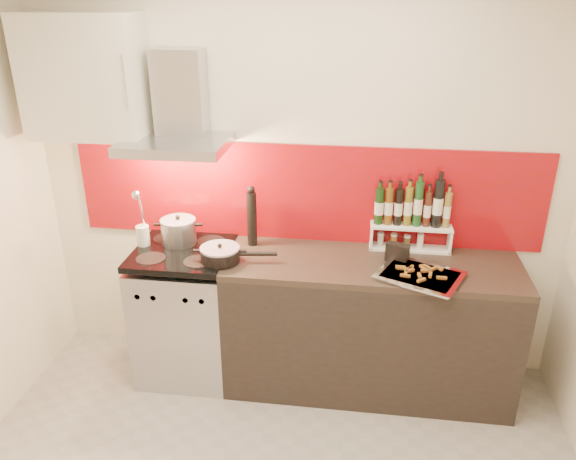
# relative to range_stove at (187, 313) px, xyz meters

# --- Properties ---
(back_wall) EXTENTS (3.40, 0.02, 2.60)m
(back_wall) POSITION_rel_range_stove_xyz_m (0.70, 0.30, 0.86)
(back_wall) COLOR silver
(back_wall) RESTS_ON ground
(backsplash) EXTENTS (3.00, 0.02, 0.64)m
(backsplash) POSITION_rel_range_stove_xyz_m (0.75, 0.29, 0.78)
(backsplash) COLOR maroon
(backsplash) RESTS_ON back_wall
(range_stove) EXTENTS (0.60, 0.60, 0.91)m
(range_stove) POSITION_rel_range_stove_xyz_m (0.00, 0.00, 0.00)
(range_stove) COLOR #B7B7BA
(range_stove) RESTS_ON ground
(counter) EXTENTS (1.80, 0.60, 0.90)m
(counter) POSITION_rel_range_stove_xyz_m (1.20, 0.00, 0.01)
(counter) COLOR black
(counter) RESTS_ON ground
(range_hood) EXTENTS (0.62, 0.50, 0.61)m
(range_hood) POSITION_rel_range_stove_xyz_m (0.00, 0.14, 1.30)
(range_hood) COLOR #B7B7BA
(range_hood) RESTS_ON back_wall
(upper_cabinet) EXTENTS (0.70, 0.35, 0.72)m
(upper_cabinet) POSITION_rel_range_stove_xyz_m (-0.55, 0.13, 1.51)
(upper_cabinet) COLOR silver
(upper_cabinet) RESTS_ON back_wall
(stock_pot) EXTENTS (0.23, 0.23, 0.19)m
(stock_pot) POSITION_rel_range_stove_xyz_m (-0.04, 0.09, 0.55)
(stock_pot) COLOR #B7B7BA
(stock_pot) RESTS_ON range_stove
(saute_pan) EXTENTS (0.47, 0.24, 0.11)m
(saute_pan) POSITION_rel_range_stove_xyz_m (0.29, -0.11, 0.51)
(saute_pan) COLOR black
(saute_pan) RESTS_ON range_stove
(utensil_jar) EXTENTS (0.08, 0.13, 0.40)m
(utensil_jar) POSITION_rel_range_stove_xyz_m (-0.26, 0.03, 0.58)
(utensil_jar) COLOR silver
(utensil_jar) RESTS_ON range_stove
(pepper_mill) EXTENTS (0.06, 0.06, 0.40)m
(pepper_mill) POSITION_rel_range_stove_xyz_m (0.43, 0.16, 0.65)
(pepper_mill) COLOR black
(pepper_mill) RESTS_ON counter
(step_shelf) EXTENTS (0.51, 0.14, 0.47)m
(step_shelf) POSITION_rel_range_stove_xyz_m (1.43, 0.23, 0.67)
(step_shelf) COLOR white
(step_shelf) RESTS_ON counter
(caddy_box) EXTENTS (0.15, 0.11, 0.12)m
(caddy_box) POSITION_rel_range_stove_xyz_m (1.34, 0.03, 0.52)
(caddy_box) COLOR black
(caddy_box) RESTS_ON counter
(baking_tray) EXTENTS (0.56, 0.51, 0.03)m
(baking_tray) POSITION_rel_range_stove_xyz_m (1.47, -0.16, 0.47)
(baking_tray) COLOR silver
(baking_tray) RESTS_ON counter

